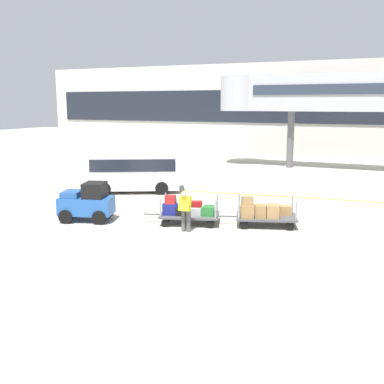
{
  "coord_description": "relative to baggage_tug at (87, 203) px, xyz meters",
  "views": [
    {
      "loc": [
        6.52,
        -14.05,
        4.67
      ],
      "look_at": [
        -0.86,
        2.25,
        1.23
      ],
      "focal_mm": 42.95,
      "sensor_mm": 36.0,
      "label": 1
    }
  ],
  "objects": [
    {
      "name": "ground_plane",
      "position": [
        4.81,
        -0.69,
        -0.75
      ],
      "size": [
        120.0,
        120.0,
        0.0
      ],
      "primitive_type": "plane",
      "color": "#B2ADA0"
    },
    {
      "name": "apron_lead_line",
      "position": [
        4.24,
        7.97,
        -0.75
      ],
      "size": [
        16.46,
        2.13,
        0.01
      ],
      "primitive_type": "cube",
      "rotation": [
        0.0,
        0.0,
        0.12
      ],
      "color": "yellow",
      "rests_on": "ground_plane"
    },
    {
      "name": "terminal_building",
      "position": [
        4.81,
        25.29,
        3.31
      ],
      "size": [
        53.33,
        2.51,
        8.12
      ],
      "color": "silver",
      "rests_on": "ground_plane"
    },
    {
      "name": "jet_bridge",
      "position": [
        6.32,
        19.3,
        4.64
      ],
      "size": [
        17.02,
        3.0,
        6.75
      ],
      "color": "#B7B7BC",
      "rests_on": "ground_plane"
    },
    {
      "name": "baggage_tug",
      "position": [
        0.0,
        0.0,
        0.0
      ],
      "size": [
        2.34,
        1.76,
        1.58
      ],
      "color": "#2659A5",
      "rests_on": "ground_plane"
    },
    {
      "name": "baggage_cart_lead",
      "position": [
        3.87,
        1.25,
        -0.24
      ],
      "size": [
        3.08,
        2.05,
        1.19
      ],
      "color": "#4C4C4F",
      "rests_on": "ground_plane"
    },
    {
      "name": "baggage_cart_middle",
      "position": [
        6.69,
        2.17,
        -0.2
      ],
      "size": [
        3.08,
        2.05,
        1.23
      ],
      "color": "#4C4C4F",
      "rests_on": "ground_plane"
    },
    {
      "name": "baggage_handler",
      "position": [
        4.32,
        0.13,
        0.11
      ],
      "size": [
        0.43,
        0.45,
        1.56
      ],
      "color": "#4C4C4C",
      "rests_on": "ground_plane"
    },
    {
      "name": "shuttle_van",
      "position": [
        -1.57,
        6.18,
        0.48
      ],
      "size": [
        5.13,
        3.91,
        2.1
      ],
      "color": "silver",
      "rests_on": "ground_plane"
    }
  ]
}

